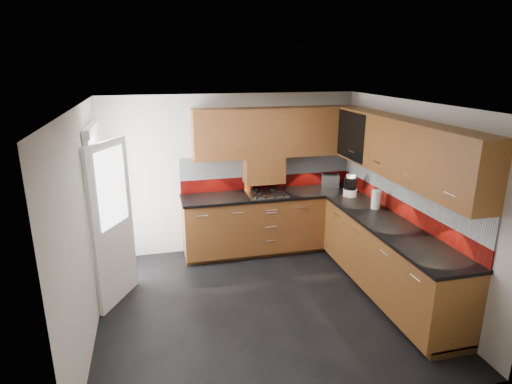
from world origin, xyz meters
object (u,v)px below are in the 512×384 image
object	(u,v)px
gas_hob	(266,193)
utensil_pot	(249,184)
food_processor	(350,186)
toaster	(330,181)

from	to	relation	value
gas_hob	utensil_pot	size ratio (longest dim) A/B	1.24
utensil_pot	gas_hob	bearing A→B (deg)	-46.23
utensil_pot	food_processor	bearing A→B (deg)	-24.03
gas_hob	utensil_pot	xyz separation A→B (m)	(-0.22, 0.23, 0.09)
food_processor	gas_hob	bearing A→B (deg)	161.59
utensil_pot	food_processor	xyz separation A→B (m)	(1.39, -0.62, 0.05)
toaster	food_processor	distance (m)	0.56
utensil_pot	toaster	distance (m)	1.31
gas_hob	food_processor	distance (m)	1.24
utensil_pot	toaster	size ratio (longest dim) A/B	1.49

